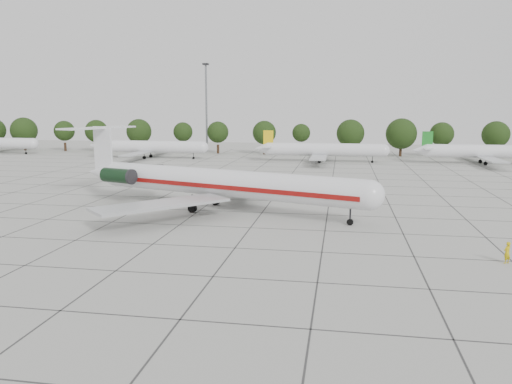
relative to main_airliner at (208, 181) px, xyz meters
The scene contains 9 objects.
ground 12.04m from the main_airliner, 51.82° to the right, with size 260.00×260.00×0.00m, color #AAAAA2.
apron_joints 9.95m from the main_airliner, 40.03° to the left, with size 170.00×170.00×0.02m, color #383838.
main_airliner is the anchor object (origin of this frame).
ground_crew 35.28m from the main_airliner, 30.09° to the right, with size 0.68×0.44×1.86m, color gold.
bg_airliner_b 67.76m from the main_airliner, 117.73° to the left, with size 28.24×27.20×7.40m.
bg_airliner_c 59.76m from the main_airliner, 78.07° to the left, with size 28.24×27.20×7.40m.
bg_airliner_d 77.59m from the main_airliner, 50.53° to the left, with size 28.24×27.20×7.40m.
tree_line 76.14m from the main_airliner, 93.45° to the left, with size 249.86×8.44×10.22m.
floodlight_mast 86.73m from the main_airliner, 105.43° to the left, with size 1.60×1.60×25.45m.
Camera 1 is at (9.50, -51.64, 12.87)m, focal length 35.00 mm.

